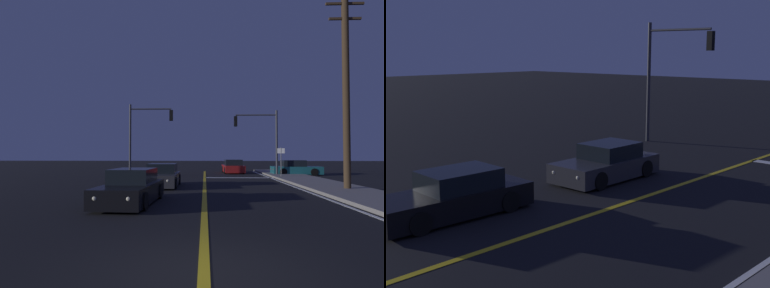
{
  "view_description": "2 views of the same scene",
  "coord_description": "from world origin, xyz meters",
  "views": [
    {
      "loc": [
        0.02,
        -5.17,
        1.94
      ],
      "look_at": [
        -0.97,
        19.15,
        2.67
      ],
      "focal_mm": 29.73,
      "sensor_mm": 36.0,
      "label": 1
    },
    {
      "loc": [
        9.85,
        -1.15,
        4.73
      ],
      "look_at": [
        -1.28,
        10.69,
        1.84
      ],
      "focal_mm": 49.53,
      "sensor_mm": 36.0,
      "label": 2
    }
  ],
  "objects": [
    {
      "name": "car_parked_curb_red",
      "position": [
        2.83,
        26.82,
        0.58
      ],
      "size": [
        2.09,
        4.48,
        1.34
      ],
      "rotation": [
        0.0,
        0.0,
        0.03
      ],
      "color": "maroon",
      "rests_on": "ground"
    },
    {
      "name": "lane_line_edge_right",
      "position": [
        5.22,
        10.96,
        0.01
      ],
      "size": [
        0.16,
        37.26,
        0.01
      ],
      "primitive_type": "cube",
      "color": "white",
      "rests_on": "ground"
    },
    {
      "name": "sidewalk_right",
      "position": [
        7.07,
        10.96,
        0.07
      ],
      "size": [
        3.2,
        39.46,
        0.15
      ],
      "primitive_type": "cube",
      "color": "gray",
      "rests_on": "ground"
    },
    {
      "name": "street_sign_corner",
      "position": [
        5.97,
        19.92,
        1.62
      ],
      "size": [
        0.56,
        0.13,
        2.4
      ],
      "color": "slate",
      "rests_on": "ground"
    },
    {
      "name": "traffic_signal_far_left",
      "position": [
        -5.01,
        21.32,
        4.04
      ],
      "size": [
        3.7,
        0.28,
        6.1
      ],
      "color": "#38383D",
      "rests_on": "ground"
    },
    {
      "name": "stop_bar",
      "position": [
        2.74,
        20.42,
        0.01
      ],
      "size": [
        5.47,
        0.5,
        0.01
      ],
      "primitive_type": "cube",
      "color": "white",
      "rests_on": "ground"
    },
    {
      "name": "lane_line_center",
      "position": [
        0.0,
        10.96,
        0.01
      ],
      "size": [
        0.2,
        37.26,
        0.01
      ],
      "primitive_type": "cube",
      "color": "gold",
      "rests_on": "ground"
    },
    {
      "name": "ground_plane",
      "position": [
        0.0,
        0.0,
        0.0
      ],
      "size": [
        160.0,
        160.0,
        0.0
      ],
      "primitive_type": "plane",
      "color": "black"
    },
    {
      "name": "car_lead_oncoming_teal",
      "position": [
        8.21,
        23.96,
        0.58
      ],
      "size": [
        4.37,
        2.0,
        1.34
      ],
      "rotation": [
        0.0,
        0.0,
        -1.58
      ],
      "color": "#195960",
      "rests_on": "ground"
    },
    {
      "name": "car_following_oncoming_black",
      "position": [
        -2.82,
        7.1,
        0.58
      ],
      "size": [
        2.01,
        4.75,
        1.34
      ],
      "rotation": [
        0.0,
        0.0,
        3.1
      ],
      "color": "black",
      "rests_on": "ground"
    },
    {
      "name": "traffic_signal_near_right",
      "position": [
        4.93,
        22.72,
        3.8
      ],
      "size": [
        3.79,
        0.28,
        5.71
      ],
      "rotation": [
        0.0,
        0.0,
        3.14
      ],
      "color": "#38383D",
      "rests_on": "ground"
    },
    {
      "name": "utility_pole_right",
      "position": [
        7.37,
        11.58,
        5.37
      ],
      "size": [
        1.97,
        0.35,
        10.41
      ],
      "color": "#42301E",
      "rests_on": "ground"
    },
    {
      "name": "car_side_waiting_charcoal",
      "position": [
        -2.5,
        13.53,
        0.58
      ],
      "size": [
        1.95,
        4.31,
        1.34
      ],
      "rotation": [
        0.0,
        0.0,
        3.14
      ],
      "color": "#2D2D33",
      "rests_on": "ground"
    }
  ]
}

